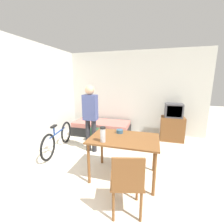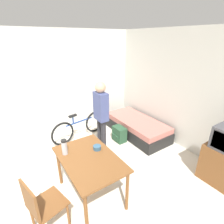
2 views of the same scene
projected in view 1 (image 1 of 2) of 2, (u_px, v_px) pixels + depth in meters
ground_plane at (86, 203)px, 2.21m from camera, size 20.00×20.00×0.00m
wall_back at (127, 93)px, 5.05m from camera, size 5.00×0.06×2.70m
wall_left at (41, 96)px, 4.01m from camera, size 0.06×4.30×2.70m
daybed at (102, 128)px, 4.97m from camera, size 1.84×0.87×0.43m
tv at (172, 124)px, 4.41m from camera, size 0.66×0.41×1.12m
dining_table at (124, 143)px, 2.68m from camera, size 1.21×0.80×0.77m
wooden_chair at (127, 182)px, 1.90m from camera, size 0.52×0.52×0.90m
bicycle at (58, 138)px, 3.83m from camera, size 0.30×1.59×0.71m
person_standing at (90, 114)px, 3.64m from camera, size 0.34×0.22×1.66m
thermos_flask at (103, 134)px, 2.46m from camera, size 0.09×0.09×0.26m
mate_bowl at (120, 131)px, 2.89m from camera, size 0.13×0.13×0.07m
backpack at (95, 135)px, 4.40m from camera, size 0.36×0.26×0.39m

